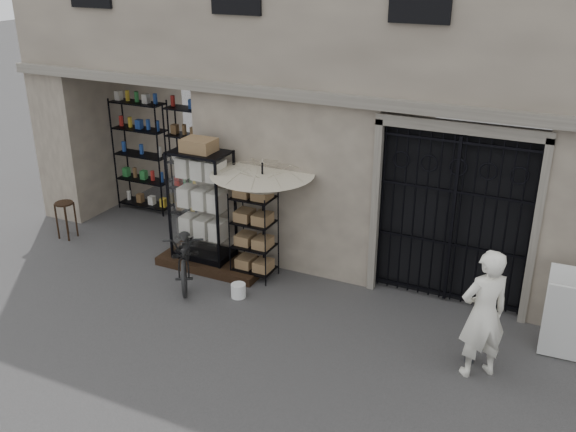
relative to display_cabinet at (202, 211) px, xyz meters
The scene contains 15 objects.
ground 3.21m from the display_cabinet, 31.07° to the right, with size 80.00×80.00×0.00m, color black.
main_building 4.95m from the display_cabinet, 43.16° to the left, with size 14.00×4.00×9.00m, color gray.
shop_recess 2.31m from the display_cabinet, 147.01° to the left, with size 3.00×1.70×3.00m, color black.
shop_shelving 2.62m from the display_cabinet, 138.38° to the left, with size 2.70×0.50×2.50m, color black.
iron_gate 4.43m from the display_cabinet, ahead, with size 2.50×0.21×3.00m.
step_platform 1.01m from the display_cabinet, ahead, with size 2.00×0.90×0.15m, color black.
display_cabinet is the anchor object (origin of this frame).
wire_rack 1.11m from the display_cabinet, ahead, with size 0.84×0.72×1.61m.
market_umbrella 1.42m from the display_cabinet, ahead, with size 2.00×2.02×2.54m.
white_bucket 1.72m from the display_cabinet, 34.61° to the right, with size 0.25×0.25×0.24m, color silver.
bicycle 1.23m from the display_cabinet, 87.62° to the right, with size 0.67×1.01×1.93m, color black.
wooden_stool 3.22m from the display_cabinet, behind, with size 0.47×0.47×0.76m.
steel_bollard 5.20m from the display_cabinet, 11.12° to the right, with size 0.14×0.14×0.75m, color #4F5259.
shopkeeper 5.44m from the display_cabinet, 13.21° to the right, with size 0.69×1.89×0.45m, color white.
easel_sign 6.23m from the display_cabinet, ahead, with size 0.64×0.73×1.29m.
Camera 1 is at (3.42, -7.43, 5.47)m, focal length 40.00 mm.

